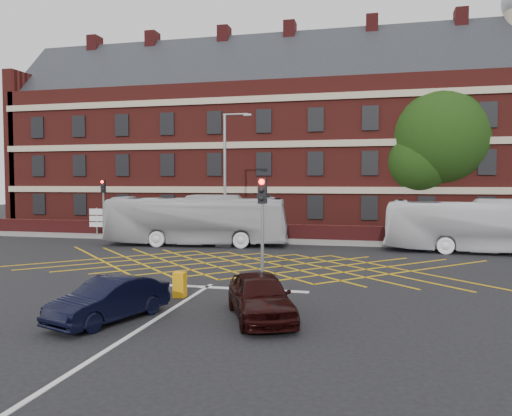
% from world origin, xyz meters
% --- Properties ---
extents(ground, '(120.00, 120.00, 0.00)m').
position_xyz_m(ground, '(0.00, 0.00, 0.00)').
color(ground, black).
rests_on(ground, ground).
extents(victorian_building, '(51.00, 12.17, 20.40)m').
position_xyz_m(victorian_building, '(0.25, 22.00, 7.84)').
color(victorian_building, '#5B1B17').
rests_on(victorian_building, ground).
extents(boundary_wall, '(56.00, 0.50, 1.10)m').
position_xyz_m(boundary_wall, '(0.00, 13.00, 0.55)').
color(boundary_wall, '#501516').
rests_on(boundary_wall, ground).
extents(far_pavement, '(60.00, 3.00, 0.12)m').
position_xyz_m(far_pavement, '(0.00, 12.00, 0.06)').
color(far_pavement, slate).
rests_on(far_pavement, ground).
extents(box_junction_hatching, '(8.22, 8.22, 0.02)m').
position_xyz_m(box_junction_hatching, '(0.00, 2.00, 0.01)').
color(box_junction_hatching, '#CC990C').
rests_on(box_junction_hatching, ground).
extents(stop_line, '(8.00, 0.30, 0.02)m').
position_xyz_m(stop_line, '(0.00, -3.50, 0.01)').
color(stop_line, silver).
rests_on(stop_line, ground).
extents(centre_line, '(0.15, 14.00, 0.02)m').
position_xyz_m(centre_line, '(0.00, -10.00, 0.01)').
color(centre_line, silver).
rests_on(centre_line, ground).
extents(bus_left, '(12.00, 4.15, 3.28)m').
position_xyz_m(bus_left, '(-4.90, 8.69, 1.64)').
color(bus_left, silver).
rests_on(bus_left, ground).
extents(bus_right, '(11.34, 3.15, 3.13)m').
position_xyz_m(bus_right, '(12.54, 9.16, 1.56)').
color(bus_right, white).
rests_on(bus_right, ground).
extents(car_navy, '(2.51, 4.09, 1.27)m').
position_xyz_m(car_navy, '(-1.29, -8.63, 0.64)').
color(car_navy, black).
rests_on(car_navy, ground).
extents(car_maroon, '(3.13, 4.41, 1.39)m').
position_xyz_m(car_maroon, '(3.02, -7.39, 0.70)').
color(car_maroon, black).
rests_on(car_maroon, ground).
extents(deciduous_tree, '(7.98, 7.85, 11.29)m').
position_xyz_m(deciduous_tree, '(10.94, 18.04, 6.82)').
color(deciduous_tree, black).
rests_on(deciduous_tree, ground).
extents(traffic_light_near, '(0.70, 0.70, 4.27)m').
position_xyz_m(traffic_light_near, '(2.36, -4.15, 1.76)').
color(traffic_light_near, slate).
rests_on(traffic_light_near, ground).
extents(traffic_light_far, '(0.70, 0.70, 4.27)m').
position_xyz_m(traffic_light_far, '(-13.01, 11.16, 1.76)').
color(traffic_light_far, slate).
rests_on(traffic_light_far, ground).
extents(street_lamp, '(2.25, 1.00, 8.43)m').
position_xyz_m(street_lamp, '(-2.87, 8.64, 2.86)').
color(street_lamp, slate).
rests_on(street_lamp, ground).
extents(direction_signs, '(1.10, 0.16, 2.20)m').
position_xyz_m(direction_signs, '(-13.77, 11.41, 1.38)').
color(direction_signs, gray).
rests_on(direction_signs, ground).
extents(utility_cabinet, '(0.41, 0.37, 0.89)m').
position_xyz_m(utility_cabinet, '(-0.40, -5.29, 0.45)').
color(utility_cabinet, orange).
rests_on(utility_cabinet, ground).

